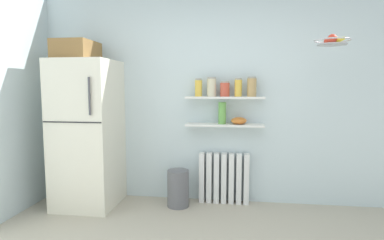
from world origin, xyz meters
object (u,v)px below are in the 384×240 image
at_px(storage_jar_0, 199,88).
at_px(hanging_fruit_basket, 333,41).
at_px(storage_jar_3, 238,87).
at_px(trash_bin, 178,188).
at_px(shelf_bowl, 239,121).
at_px(radiator, 224,178).
at_px(refrigerator, 87,130).
at_px(storage_jar_1, 212,87).
at_px(storage_jar_4, 252,87).
at_px(storage_jar_2, 225,89).
at_px(vase, 222,113).

distance_m(storage_jar_0, hanging_fruit_basket, 1.51).
distance_m(storage_jar_3, trash_bin, 1.39).
relative_size(storage_jar_3, shelf_bowl, 1.17).
xyz_separation_m(radiator, storage_jar_0, (-0.31, -0.03, 1.10)).
xyz_separation_m(storage_jar_3, hanging_fruit_basket, (0.90, -0.43, 0.45)).
height_order(refrigerator, trash_bin, refrigerator).
bearing_deg(storage_jar_3, storage_jar_1, 180.00).
distance_m(storage_jar_1, storage_jar_4, 0.47).
bearing_deg(trash_bin, radiator, 20.17).
height_order(storage_jar_2, hanging_fruit_basket, hanging_fruit_basket).
bearing_deg(storage_jar_4, radiator, 174.51).
xyz_separation_m(storage_jar_1, storage_jar_3, (0.31, 0.00, -0.01)).
bearing_deg(shelf_bowl, storage_jar_4, -0.00).
distance_m(radiator, storage_jar_0, 1.14).
relative_size(refrigerator, storage_jar_3, 9.03).
height_order(radiator, storage_jar_4, storage_jar_4).
bearing_deg(storage_jar_4, storage_jar_3, 180.00).
height_order(refrigerator, shelf_bowl, refrigerator).
xyz_separation_m(radiator, storage_jar_2, (-0.00, -0.03, 1.09)).
bearing_deg(hanging_fruit_basket, storage_jar_0, 162.46).
distance_m(storage_jar_2, storage_jar_3, 0.16).
bearing_deg(storage_jar_3, storage_jar_2, 180.00).
bearing_deg(storage_jar_1, storage_jar_4, -0.00).
relative_size(storage_jar_2, storage_jar_4, 0.78).
bearing_deg(storage_jar_2, refrigerator, -171.43).
relative_size(vase, shelf_bowl, 1.41).
relative_size(storage_jar_0, hanging_fruit_basket, 0.61).
bearing_deg(storage_jar_1, vase, 0.00).
xyz_separation_m(storage_jar_0, storage_jar_4, (0.62, 0.00, 0.01)).
distance_m(radiator, storage_jar_1, 1.12).
bearing_deg(storage_jar_4, vase, 180.00).
relative_size(storage_jar_2, trash_bin, 0.41).
distance_m(vase, hanging_fruit_basket, 1.39).
bearing_deg(vase, storage_jar_2, 0.00).
relative_size(radiator, storage_jar_2, 3.41).
xyz_separation_m(storage_jar_3, shelf_bowl, (0.01, 0.00, -0.39)).
relative_size(radiator, hanging_fruit_basket, 1.78).
relative_size(storage_jar_2, storage_jar_3, 0.84).
distance_m(refrigerator, storage_jar_4, 2.00).
height_order(storage_jar_1, hanging_fruit_basket, hanging_fruit_basket).
xyz_separation_m(refrigerator, storage_jar_0, (1.30, 0.24, 0.50)).
distance_m(radiator, shelf_bowl, 0.73).
height_order(storage_jar_1, storage_jar_3, storage_jar_1).
distance_m(storage_jar_0, storage_jar_1, 0.16).
relative_size(radiator, storage_jar_4, 2.67).
distance_m(storage_jar_3, shelf_bowl, 0.39).
distance_m(refrigerator, shelf_bowl, 1.80).
bearing_deg(radiator, storage_jar_1, -169.12).
height_order(radiator, hanging_fruit_basket, hanging_fruit_basket).
bearing_deg(radiator, trash_bin, -159.83).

